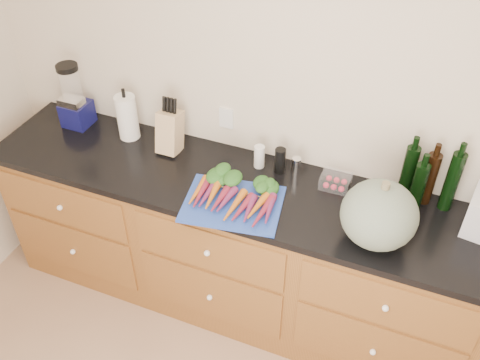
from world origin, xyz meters
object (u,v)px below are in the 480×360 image
at_px(cutting_board, 233,204).
at_px(blender_appliance, 74,99).
at_px(squash, 379,215).
at_px(knife_block, 170,132).
at_px(carrots, 236,194).
at_px(paper_towel, 127,117).
at_px(tomato_box, 336,181).

distance_m(cutting_board, blender_appliance, 1.19).
height_order(squash, knife_block, squash).
bearing_deg(knife_block, cutting_board, -30.98).
height_order(carrots, knife_block, knife_block).
distance_m(paper_towel, knife_block, 0.28).
height_order(blender_appliance, tomato_box, blender_appliance).
bearing_deg(squash, knife_block, 167.25).
xyz_separation_m(cutting_board, carrots, (0.00, 0.04, 0.03)).
height_order(squash, tomato_box, squash).
relative_size(cutting_board, knife_block, 2.03).
distance_m(squash, tomato_box, 0.42).
bearing_deg(knife_block, squash, -12.75).
bearing_deg(paper_towel, cutting_board, -22.29).
height_order(cutting_board, tomato_box, tomato_box).
bearing_deg(blender_appliance, tomato_box, 0.44).
xyz_separation_m(squash, paper_towel, (-1.48, 0.29, -0.02)).
bearing_deg(knife_block, carrots, -27.34).
distance_m(cutting_board, paper_towel, 0.85).
distance_m(carrots, knife_block, 0.57).
relative_size(squash, paper_towel, 1.31).
distance_m(blender_appliance, knife_block, 0.63).
distance_m(cutting_board, knife_block, 0.59).
bearing_deg(tomato_box, knife_block, -178.16).
bearing_deg(paper_towel, tomato_box, 0.47).
relative_size(blender_appliance, tomato_box, 2.59).
xyz_separation_m(cutting_board, paper_towel, (-0.78, 0.32, 0.13)).
bearing_deg(tomato_box, cutting_board, -142.80).
distance_m(cutting_board, carrots, 0.05).
relative_size(paper_towel, knife_block, 1.12).
bearing_deg(cutting_board, carrots, 90.00).
height_order(carrots, blender_appliance, blender_appliance).
xyz_separation_m(carrots, paper_towel, (-0.78, 0.28, 0.09)).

